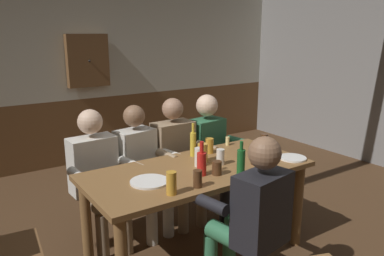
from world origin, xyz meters
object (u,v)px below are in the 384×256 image
at_px(pint_glass_8, 203,153).
at_px(plate_0, 149,182).
at_px(dining_table, 198,181).
at_px(bottle_2, 241,162).
at_px(pint_glass_6, 199,157).
at_px(table_candle, 227,141).
at_px(pint_glass_5, 198,179).
at_px(pint_glass_2, 171,183).
at_px(person_3, 212,148).
at_px(person_1, 141,165).
at_px(pint_glass_3, 220,157).
at_px(bottle_1, 202,163).
at_px(pint_glass_0, 217,168).
at_px(person_0, 97,173).
at_px(condiment_caddy, 261,156).
at_px(pint_glass_1, 264,142).
at_px(person_2, 177,155).
at_px(pint_glass_4, 256,157).
at_px(person_4, 252,213).
at_px(pint_glass_7, 209,146).
at_px(plate_1, 293,158).
at_px(bottle_0, 193,143).
at_px(wall_dart_cabinet, 88,61).

bearing_deg(pint_glass_8, plate_0, -165.09).
relative_size(dining_table, bottle_2, 6.56).
bearing_deg(pint_glass_8, pint_glass_6, -140.11).
bearing_deg(table_candle, pint_glass_5, -140.40).
bearing_deg(pint_glass_2, dining_table, 36.01).
bearing_deg(person_3, plate_0, 24.14).
relative_size(person_1, person_3, 0.98).
xyz_separation_m(dining_table, table_candle, (0.58, 0.35, 0.15)).
height_order(dining_table, pint_glass_3, pint_glass_3).
height_order(bottle_1, pint_glass_0, bottle_1).
bearing_deg(person_0, condiment_caddy, 144.15).
bearing_deg(pint_glass_5, person_3, 48.58).
height_order(table_candle, pint_glass_1, pint_glass_1).
xyz_separation_m(person_0, plate_0, (0.14, -0.69, 0.13)).
distance_m(person_0, pint_glass_1, 1.48).
distance_m(person_1, pint_glass_1, 1.12).
relative_size(person_1, pint_glass_3, 9.22).
bearing_deg(person_2, person_0, -1.12).
relative_size(pint_glass_3, pint_glass_5, 1.04).
relative_size(table_candle, bottle_2, 0.29).
height_order(pint_glass_2, pint_glass_4, pint_glass_2).
distance_m(dining_table, person_4, 0.64).
distance_m(person_4, pint_glass_6, 0.69).
bearing_deg(bottle_2, pint_glass_7, 75.97).
distance_m(person_0, pint_glass_7, 0.99).
distance_m(person_1, pint_glass_2, 1.00).
height_order(plate_1, pint_glass_3, pint_glass_3).
relative_size(bottle_0, bottle_1, 1.11).
height_order(bottle_2, pint_glass_7, bottle_2).
height_order(person_1, pint_glass_2, person_1).
relative_size(person_1, table_candle, 14.76).
distance_m(dining_table, bottle_2, 0.43).
bearing_deg(bottle_2, person_4, -117.97).
distance_m(pint_glass_0, pint_glass_4, 0.40).
height_order(person_0, condiment_caddy, person_0).
bearing_deg(pint_glass_0, condiment_caddy, 9.22).
bearing_deg(bottle_0, pint_glass_1, -20.33).
distance_m(pint_glass_2, pint_glass_4, 0.87).
xyz_separation_m(bottle_2, pint_glass_6, (-0.12, 0.36, -0.04)).
height_order(bottle_1, bottle_2, bottle_2).
height_order(plate_0, bottle_2, bottle_2).
xyz_separation_m(person_4, pint_glass_8, (0.12, 0.73, 0.19)).
bearing_deg(pint_glass_1, dining_table, -177.18).
bearing_deg(pint_glass_7, plate_0, -157.68).
distance_m(pint_glass_3, pint_glass_8, 0.16).
height_order(bottle_2, pint_glass_2, bottle_2).
xyz_separation_m(person_3, pint_glass_7, (-0.32, -0.38, 0.17)).
xyz_separation_m(pint_glass_8, wall_dart_cabinet, (-0.00, 2.67, 0.58)).
xyz_separation_m(plate_0, pint_glass_2, (0.03, -0.26, 0.07)).
bearing_deg(person_3, bottle_2, 55.77).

